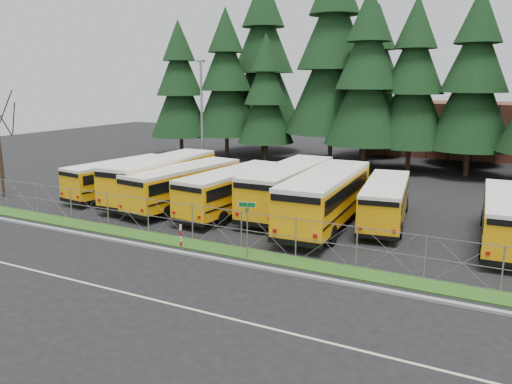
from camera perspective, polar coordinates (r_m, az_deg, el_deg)
ground at (r=26.18m, az=1.32°, el=-6.13°), size 120.00×120.00×0.00m
curb at (r=23.57m, az=-2.00°, el=-8.14°), size 50.00×0.25×0.12m
grass_verge at (r=24.74m, az=-0.41°, el=-7.19°), size 50.00×1.40×0.06m
road_lane_line at (r=19.80m, az=-9.08°, el=-12.67°), size 50.00×0.12×0.01m
chainlink_fence at (r=25.02m, az=0.33°, el=-4.62°), size 44.00×0.10×2.00m
brick_building at (r=62.75m, az=22.85°, el=6.68°), size 22.00×10.00×6.00m
bus_0 at (r=38.34m, az=-14.85°, el=1.52°), size 3.75×10.31×2.64m
bus_1 at (r=36.13m, az=-10.35°, el=1.47°), size 2.96×11.96×3.13m
bus_2 at (r=33.97m, az=-7.78°, el=0.62°), size 3.96×11.11×2.85m
bus_3 at (r=32.29m, az=-2.32°, el=0.08°), size 3.49×10.96×2.83m
bus_4 at (r=32.42m, az=4.00°, el=0.37°), size 3.02×11.93×3.11m
bus_5 at (r=29.63m, az=8.19°, el=-0.79°), size 3.51×12.42×3.22m
bus_6 at (r=30.84m, az=14.60°, el=-1.13°), size 3.68×10.18×2.61m
bus_east at (r=29.02m, az=26.82°, el=-2.84°), size 2.93×10.48×2.72m
street_sign at (r=23.74m, az=-1.02°, el=-2.97°), size 0.82×0.54×2.81m
striped_bollard at (r=26.06m, az=-8.59°, el=-4.97°), size 0.11×0.11×1.20m
light_standard at (r=44.59m, az=-6.22°, el=8.79°), size 0.70×0.35×10.14m
conifer_0 at (r=58.03m, az=-8.71°, el=11.57°), size 6.79×6.79×15.02m
conifer_1 at (r=56.79m, az=-3.43°, el=12.29°), size 7.35×7.35×16.25m
conifer_2 at (r=53.33m, az=1.14°, el=10.68°), size 5.99×5.99×13.25m
conifer_3 at (r=52.85m, az=8.79°, el=14.75°), size 9.51×9.51×21.04m
conifer_4 at (r=48.77m, az=12.55°, el=12.37°), size 7.65×7.65×16.92m
conifer_5 at (r=49.03m, az=17.50°, el=11.53°), size 7.22×7.22×15.96m
conifer_6 at (r=48.32m, az=23.65°, el=11.33°), size 7.42×7.42×16.40m
conifer_10 at (r=60.55m, az=0.82°, el=14.37°), size 9.30×9.30×20.56m
conifer_11 at (r=58.31m, az=13.50°, el=12.17°), size 7.52×7.52×16.62m
conifer_12 at (r=55.06m, az=23.52°, el=11.64°), size 7.66×7.66×16.93m
bare_tree_1 at (r=41.02m, az=-27.26°, el=4.23°), size 4.80×4.80×6.86m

